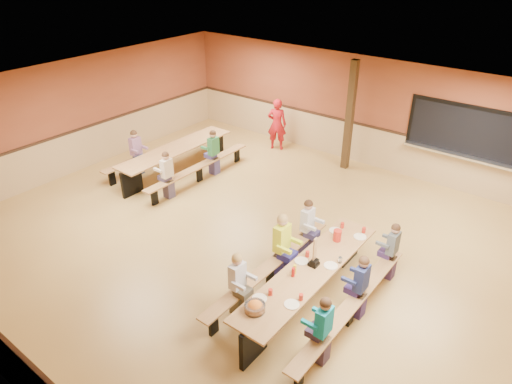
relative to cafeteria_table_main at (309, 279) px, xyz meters
The scene contains 23 objects.
ground 2.18m from the cafeteria_table_main, 154.49° to the left, with size 12.00×12.00×0.00m, color olive.
room_envelope 2.12m from the cafeteria_table_main, 154.49° to the left, with size 12.04×10.04×3.02m.
kitchen_pass_through 5.99m from the cafeteria_table_main, 83.32° to the left, with size 2.78×0.28×1.38m.
structural_post 5.80m from the cafeteria_table_main, 111.68° to the left, with size 0.18×0.18×3.00m, color black.
cafeteria_table_main is the anchor object (origin of this frame).
cafeteria_table_second 6.00m from the cafeteria_table_main, 158.56° to the left, with size 1.91×3.70×0.74m.
seated_child_white_left 1.25m from the cafeteria_table_main, 131.58° to the right, with size 0.37×0.30×1.21m, color silver, non-canonical shape.
seated_adult_yellow 0.91m from the cafeteria_table_main, 157.06° to the left, with size 0.42×0.35×1.32m, color #DFF22A, non-canonical shape.
seated_child_grey_left 1.49m from the cafeteria_table_main, 123.76° to the left, with size 0.37×0.31×1.22m, color silver, non-canonical shape.
seated_child_teal_right 1.26m from the cafeteria_table_main, 48.87° to the right, with size 0.37×0.30×1.21m, color #0E8BA8, non-canonical shape.
seated_child_navy_right 0.87m from the cafeteria_table_main, 18.06° to the left, with size 0.37×0.30×1.21m, color navy, non-canonical shape.
seated_child_char_right 1.76m from the cafeteria_table_main, 61.98° to the left, with size 0.35×0.29×1.17m, color #4D5457, non-canonical shape.
seated_child_purple_sec 6.58m from the cafeteria_table_main, 166.81° to the left, with size 0.38×0.31×1.23m, color #835776, non-canonical shape.
seated_child_green_sec 5.51m from the cafeteria_table_main, 149.70° to the left, with size 0.38×0.31×1.24m, color #2F7943, non-canonical shape.
seated_child_tan_sec 4.88m from the cafeteria_table_main, 166.86° to the left, with size 0.37×0.30×1.21m, color beige, non-canonical shape.
standing_woman 6.82m from the cafeteria_table_main, 130.23° to the left, with size 0.57×0.38×1.57m, color #A6131A.
punch_pitcher 1.09m from the cafeteria_table_main, 93.10° to the left, with size 0.16×0.16×0.22m, color red.
chip_bowl 1.38m from the cafeteria_table_main, 95.70° to the right, with size 0.32×0.32×0.15m, color orange, non-canonical shape.
napkin_dispenser 0.31m from the cafeteria_table_main, 85.17° to the left, with size 0.10×0.14×0.13m, color black.
condiment_mustard 0.41m from the cafeteria_table_main, 121.24° to the right, with size 0.06×0.06×0.17m, color yellow.
condiment_ketchup 0.46m from the cafeteria_table_main, 110.93° to the right, with size 0.06×0.06×0.17m, color #B2140F.
table_paddle 0.38m from the cafeteria_table_main, 93.41° to the left, with size 0.16×0.16×0.56m.
place_settings 0.27m from the cafeteria_table_main, ahead, with size 0.65×3.30×0.11m, color beige, non-canonical shape.
Camera 1 is at (4.94, -6.31, 5.65)m, focal length 32.00 mm.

